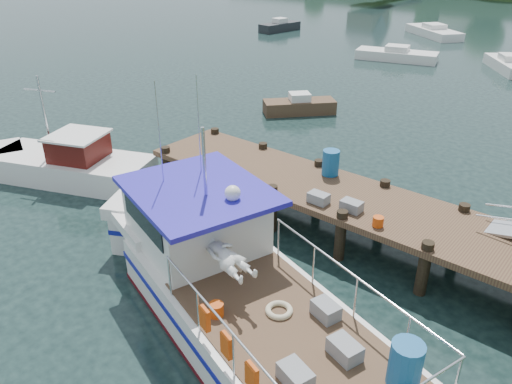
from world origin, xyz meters
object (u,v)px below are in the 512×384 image
Objects in this scene: moored_rowboat at (299,106)px; moored_d at (434,32)px; moored_a at (397,55)px; lobster_boat at (225,277)px; moored_b at (509,65)px; work_boat at (63,163)px; moored_e at (280,26)px.

moored_d reaches higher than moored_rowboat.
moored_rowboat is 0.58× the size of moored_a.
moored_a is (-9.72, 29.74, -0.59)m from lobster_boat.
moored_b is (5.79, 17.39, 0.02)m from moored_rowboat.
moored_d is at bearing 152.55° from moored_b.
moored_b reaches higher than moored_rowboat.
work_boat reaches higher than moored_a.
moored_e reaches higher than moored_b.
moored_b is (7.65, 1.90, 0.02)m from moored_a.
work_boat is at bearing -118.96° from moored_rowboat.
work_boat is 28.07m from moored_a.
moored_a is at bearing 66.37° from work_boat.
moored_d is (-3.85, 27.52, 0.02)m from moored_rowboat.
work_boat is 31.04m from moored_b.
lobster_boat is 1.53× the size of work_boat.
moored_a is at bearing -147.06° from moored_b.
work_boat is at bearing -86.11° from moored_b.
lobster_boat is 10.30m from work_boat.
work_boat is 1.42× the size of moored_b.
moored_e is at bearing -168.77° from moored_b.
moored_b is at bearing 18.58° from moored_a.
moored_d is 14.93m from moored_e.
moored_rowboat is 15.60m from moored_a.
moored_d is at bearing 104.02° from moored_a.
moored_a is at bearing 78.19° from moored_rowboat.
lobster_boat is 2.17× the size of moored_b.
moored_rowboat is 18.33m from moored_b.
lobster_boat is at bearing -32.08° from work_boat.
work_boat is at bearing -110.44° from moored_d.
moored_b is at bearing -69.10° from moored_d.
moored_rowboat is at bearing -52.74° from moored_e.
moored_rowboat is at bearing -104.71° from moored_d.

